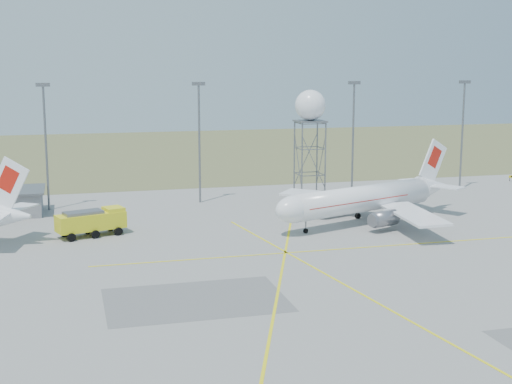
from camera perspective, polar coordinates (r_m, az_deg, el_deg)
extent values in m
plane|color=#989893|center=(65.80, 15.35, -10.93)|extent=(400.00, 400.00, 0.00)
cube|color=#5B6638|center=(196.70, -5.58, 3.27)|extent=(400.00, 120.00, 0.03)
cylinder|color=slate|center=(119.50, -16.44, 3.33)|extent=(0.36, 0.36, 20.00)
cube|color=slate|center=(118.80, -16.69, 8.22)|extent=(2.20, 0.50, 0.60)
cylinder|color=slate|center=(121.43, -4.55, 3.82)|extent=(0.36, 0.36, 20.00)
cube|color=slate|center=(120.75, -4.62, 8.63)|extent=(2.20, 0.50, 0.60)
cylinder|color=slate|center=(129.43, 7.76, 4.14)|extent=(0.36, 0.36, 20.00)
cube|color=slate|center=(128.79, 7.87, 8.66)|extent=(2.20, 0.50, 0.60)
cylinder|color=slate|center=(139.38, 16.16, 4.26)|extent=(0.36, 0.36, 20.00)
cube|color=slate|center=(138.79, 16.37, 8.45)|extent=(2.20, 0.50, 0.60)
cylinder|color=black|center=(153.66, 19.63, 0.96)|extent=(0.10, 0.10, 0.80)
cube|color=yellow|center=(153.92, 19.83, 1.17)|extent=(1.60, 0.15, 0.50)
cylinder|color=white|center=(106.65, 8.45, -0.55)|extent=(25.08, 12.69, 3.90)
ellipsoid|color=white|center=(98.35, 3.15, -1.36)|extent=(7.22, 5.87, 3.90)
cube|color=black|center=(97.51, 2.61, -1.10)|extent=(2.15, 2.53, 0.95)
cone|color=white|center=(117.90, 13.89, 0.42)|extent=(6.86, 5.73, 3.90)
cube|color=white|center=(117.30, 13.98, 2.39)|extent=(5.94, 2.50, 7.34)
cube|color=red|center=(117.36, 14.05, 2.73)|extent=(3.26, 1.51, 3.76)
cube|color=white|center=(119.46, 12.61, 0.83)|extent=(4.83, 6.12, 0.18)
cube|color=white|center=(115.49, 14.92, 0.42)|extent=(4.83, 6.12, 0.18)
cube|color=white|center=(114.11, 5.89, -0.30)|extent=(14.59, 14.08, 0.35)
cube|color=white|center=(101.95, 12.46, -1.74)|extent=(6.05, 15.96, 0.35)
cylinder|color=slate|center=(110.39, 6.01, -1.12)|extent=(4.63, 3.56, 2.24)
cylinder|color=slate|center=(102.44, 10.24, -2.10)|extent=(4.63, 3.56, 2.24)
cube|color=red|center=(105.30, 7.69, -0.62)|extent=(19.63, 10.64, 0.12)
cylinder|color=black|center=(100.26, 4.00, -3.06)|extent=(0.88, 0.88, 0.88)
cube|color=black|center=(108.64, 9.14, -2.14)|extent=(3.00, 5.81, 0.88)
cylinder|color=slate|center=(108.55, 9.15, -1.91)|extent=(0.30, 0.30, 1.76)
cone|color=white|center=(97.89, -19.13, -1.80)|extent=(6.91, 5.91, 3.89)
cube|color=white|center=(97.17, -19.27, 0.56)|extent=(5.82, 2.78, 7.31)
cube|color=red|center=(96.97, -19.19, 0.96)|extent=(3.20, 1.65, 3.75)
cube|color=white|center=(100.72, -18.57, -1.16)|extent=(5.00, 6.15, 0.18)
cylinder|color=slate|center=(121.80, 3.70, 2.36)|extent=(0.25, 0.25, 13.73)
cylinder|color=slate|center=(123.21, 5.56, 2.42)|extent=(0.25, 0.25, 13.73)
cylinder|color=slate|center=(127.14, 4.90, 2.67)|extent=(0.25, 0.25, 13.73)
cylinder|color=slate|center=(125.77, 3.08, 2.61)|extent=(0.25, 0.25, 13.73)
cube|color=slate|center=(123.75, 4.35, 5.67)|extent=(4.83, 4.83, 0.26)
sphere|color=white|center=(123.57, 4.37, 6.94)|extent=(5.28, 5.28, 5.28)
cube|color=yellow|center=(100.57, -13.07, -2.30)|extent=(9.82, 5.74, 2.28)
cube|color=yellow|center=(101.48, -11.32, -1.59)|extent=(3.24, 3.51, 1.45)
cube|color=black|center=(101.72, -10.95, -1.49)|extent=(0.90, 2.60, 1.04)
cube|color=slate|center=(99.98, -13.66, -1.61)|extent=(5.68, 3.91, 0.41)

